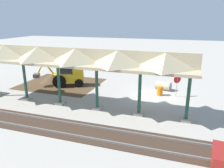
# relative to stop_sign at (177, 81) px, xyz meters

# --- Properties ---
(ground_plane) EXTENTS (120.00, 120.00, 0.00)m
(ground_plane) POSITION_rel_stop_sign_xyz_m (1.83, 0.27, -1.50)
(ground_plane) COLOR #9E998E
(dirt_work_zone) EXTENTS (8.47, 7.00, 0.01)m
(dirt_work_zone) POSITION_rel_stop_sign_xyz_m (12.52, -0.37, -1.50)
(dirt_work_zone) COLOR #4C3823
(dirt_work_zone) RESTS_ON ground
(platform_canopy) EXTENTS (18.36, 3.20, 4.90)m
(platform_canopy) POSITION_rel_stop_sign_xyz_m (7.66, 5.05, 2.66)
(platform_canopy) COLOR #9E998E
(platform_canopy) RESTS_ON ground
(rail_tracks) EXTENTS (60.00, 2.58, 0.15)m
(rail_tracks) POSITION_rel_stop_sign_xyz_m (1.83, 8.81, -1.47)
(rail_tracks) COLOR slate
(rail_tracks) RESTS_ON ground
(stop_sign) EXTENTS (0.62, 0.48, 2.10)m
(stop_sign) POSITION_rel_stop_sign_xyz_m (0.00, 0.00, 0.00)
(stop_sign) COLOR gray
(stop_sign) RESTS_ON ground
(backhoe) EXTENTS (5.24, 3.28, 2.82)m
(backhoe) POSITION_rel_stop_sign_xyz_m (11.43, 0.08, -0.24)
(backhoe) COLOR yellow
(backhoe) RESTS_ON ground
(dirt_mound) EXTENTS (6.02, 6.02, 2.07)m
(dirt_mound) POSITION_rel_stop_sign_xyz_m (13.76, -0.75, -1.50)
(dirt_mound) COLOR #4C3823
(dirt_mound) RESTS_ON ground
(concrete_pipe) EXTENTS (1.67, 1.23, 0.89)m
(concrete_pipe) POSITION_rel_stop_sign_xyz_m (1.35, -1.77, -1.06)
(concrete_pipe) COLOR #9E9384
(concrete_pipe) RESTS_ON ground
(traffic_barrel) EXTENTS (0.56, 0.56, 0.90)m
(traffic_barrel) POSITION_rel_stop_sign_xyz_m (1.50, 0.08, -1.05)
(traffic_barrel) COLOR orange
(traffic_barrel) RESTS_ON ground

